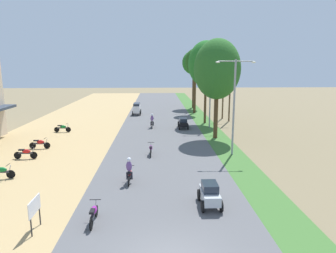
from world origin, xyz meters
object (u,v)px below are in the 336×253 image
object	(u,v)px
parked_motorbike_fourth	(40,143)
median_tree_fourth	(194,63)
motorbike_ahead_fifth	(152,121)
median_tree_second	(206,64)
motorbike_ahead_fourth	(151,149)
parked_motorbike_second	(1,171)
motorbike_ahead_second	(94,213)
median_tree_third	(195,62)
utility_pole_near	(223,88)
streetlamp_near	(234,101)
utility_pole_far	(230,89)
car_sedan_black	(183,123)
street_signboard	(35,208)
streetlamp_mid	(210,88)
car_hatchback_silver	(210,194)
motorbike_ahead_third	(129,171)
parked_motorbike_fifth	(63,128)
streetlamp_far	(195,81)
car_van_white	(137,108)
median_tree_nearest	(217,69)

from	to	relation	value
parked_motorbike_fourth	median_tree_fourth	size ratio (longest dim) A/B	0.19
motorbike_ahead_fifth	median_tree_second	bearing A→B (deg)	23.04
parked_motorbike_fourth	motorbike_ahead_fourth	size ratio (longest dim) A/B	1.00
parked_motorbike_second	motorbike_ahead_second	bearing A→B (deg)	-40.26
motorbike_ahead_second	median_tree_third	bearing A→B (deg)	75.33
utility_pole_near	median_tree_fourth	bearing A→B (deg)	104.15
streetlamp_near	utility_pole_far	xyz separation A→B (m)	(3.28, 15.29, -0.20)
car_sedan_black	motorbike_ahead_fifth	distance (m)	3.60
street_signboard	streetlamp_mid	size ratio (longest dim) A/B	0.19
motorbike_ahead_second	streetlamp_near	bearing A→B (deg)	50.24
car_hatchback_silver	motorbike_ahead_third	xyz separation A→B (m)	(-4.41, 3.35, 0.11)
parked_motorbike_fifth	motorbike_ahead_fourth	xyz separation A→B (m)	(9.73, -9.14, 0.02)
median_tree_third	motorbike_ahead_fourth	distance (m)	24.23
street_signboard	motorbike_ahead_fifth	bearing A→B (deg)	77.90
parked_motorbike_fourth	motorbike_ahead_fifth	bearing A→B (deg)	42.23
car_hatchback_silver	car_sedan_black	size ratio (longest dim) A/B	0.89
streetlamp_far	motorbike_ahead_fifth	world-z (taller)	streetlamp_far
car_hatchback_silver	median_tree_fourth	bearing A→B (deg)	84.54
parked_motorbike_second	streetlamp_far	xyz separation A→B (m)	(16.16, 30.20, 4.13)
parked_motorbike_fourth	street_signboard	bearing A→B (deg)	-70.82
streetlamp_mid	streetlamp_near	bearing A→B (deg)	-90.00
motorbike_ahead_fifth	utility_pole_far	bearing A→B (deg)	22.58
utility_pole_near	motorbike_ahead_fifth	xyz separation A→B (m)	(-9.54, -6.25, -3.33)
motorbike_ahead_third	streetlamp_near	bearing A→B (deg)	37.45
parked_motorbike_second	car_van_white	world-z (taller)	car_van_white
utility_pole_near	car_van_white	distance (m)	12.78
streetlamp_far	utility_pole_far	size ratio (longest dim) A/B	0.99
median_tree_fourth	motorbike_ahead_fifth	distance (m)	19.54
median_tree_nearest	utility_pole_near	world-z (taller)	median_tree_nearest
streetlamp_mid	car_hatchback_silver	xyz separation A→B (m)	(-3.45, -20.39, -3.93)
car_hatchback_silver	motorbike_ahead_second	world-z (taller)	car_hatchback_silver
streetlamp_near	parked_motorbike_fifth	bearing A→B (deg)	150.78
car_sedan_black	parked_motorbike_second	bearing A→B (deg)	-130.02
median_tree_second	median_tree_third	xyz separation A→B (m)	(-0.30, 8.38, 0.32)
motorbike_ahead_fifth	parked_motorbike_fourth	bearing A→B (deg)	-137.77
street_signboard	median_tree_third	xyz separation A→B (m)	(11.14, 33.82, 6.56)
median_tree_third	utility_pole_far	world-z (taller)	median_tree_third
car_van_white	motorbike_ahead_third	xyz separation A→B (m)	(1.18, -26.83, -0.17)
streetlamp_near	streetlamp_mid	distance (m)	11.02
median_tree_nearest	car_van_white	distance (m)	18.24
parked_motorbike_fourth	parked_motorbike_fifth	xyz separation A→B (m)	(-0.02, 6.78, 0.00)
median_tree_third	streetlamp_near	world-z (taller)	median_tree_third
street_signboard	car_sedan_black	world-z (taller)	street_signboard
parked_motorbike_fourth	car_sedan_black	xyz separation A→B (m)	(13.23, 8.24, 0.19)
median_tree_fourth	car_sedan_black	xyz separation A→B (m)	(-3.26, -17.59, -6.79)
median_tree_third	motorbike_ahead_fifth	world-z (taller)	median_tree_third
streetlamp_far	median_tree_nearest	bearing A→B (deg)	-90.82
car_van_white	motorbike_ahead_second	world-z (taller)	car_van_white
car_sedan_black	car_van_white	bearing A→B (deg)	120.16
car_sedan_black	motorbike_ahead_second	bearing A→B (deg)	-105.51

